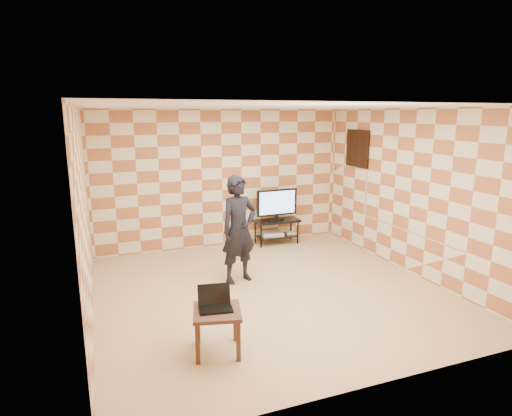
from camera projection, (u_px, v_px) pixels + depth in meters
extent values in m
plane|color=tan|center=(270.00, 290.00, 6.45)|extent=(5.00, 5.00, 0.00)
cube|color=beige|center=(222.00, 179.00, 8.45)|extent=(5.00, 0.02, 2.70)
cube|color=beige|center=(377.00, 255.00, 3.88)|extent=(5.00, 0.02, 2.70)
cube|color=beige|center=(85.00, 217.00, 5.30)|extent=(0.02, 5.00, 2.70)
cube|color=beige|center=(411.00, 192.00, 7.03)|extent=(0.02, 5.00, 2.70)
cube|color=white|center=(271.00, 107.00, 5.87)|extent=(5.00, 5.00, 0.02)
cube|color=black|center=(357.00, 148.00, 8.30)|extent=(0.04, 0.72, 0.72)
cube|color=black|center=(357.00, 148.00, 8.30)|extent=(0.04, 0.03, 0.68)
cube|color=black|center=(357.00, 148.00, 8.30)|extent=(0.04, 0.68, 0.03)
cube|color=black|center=(277.00, 221.00, 8.69)|extent=(0.91, 0.41, 0.04)
cube|color=black|center=(276.00, 236.00, 8.76)|extent=(0.82, 0.37, 0.03)
cylinder|color=black|center=(261.00, 236.00, 8.45)|extent=(0.03, 0.03, 0.50)
cylinder|color=black|center=(255.00, 232.00, 8.75)|extent=(0.03, 0.03, 0.50)
cylinder|color=black|center=(298.00, 232.00, 8.73)|extent=(0.03, 0.03, 0.50)
cylinder|color=black|center=(291.00, 228.00, 9.03)|extent=(0.03, 0.03, 0.50)
cube|color=black|center=(277.00, 219.00, 8.68)|extent=(0.26, 0.17, 0.03)
cube|color=black|center=(277.00, 217.00, 8.67)|extent=(0.07, 0.05, 0.07)
cube|color=black|center=(277.00, 202.00, 8.61)|extent=(0.87, 0.09, 0.53)
cube|color=#7FAAF3|center=(277.00, 203.00, 8.58)|extent=(0.78, 0.04, 0.46)
cube|color=silver|center=(272.00, 234.00, 8.75)|extent=(0.47, 0.37, 0.07)
cube|color=silver|center=(291.00, 233.00, 8.86)|extent=(0.22, 0.18, 0.04)
cube|color=#381F16|center=(217.00, 312.00, 4.68)|extent=(0.62, 0.62, 0.04)
cube|color=#381F16|center=(198.00, 344.00, 4.50)|extent=(0.06, 0.06, 0.46)
cube|color=#381F16|center=(198.00, 325.00, 4.92)|extent=(0.06, 0.06, 0.46)
cube|color=#381F16|center=(238.00, 341.00, 4.55)|extent=(0.06, 0.06, 0.46)
cube|color=#381F16|center=(235.00, 322.00, 4.97)|extent=(0.06, 0.06, 0.46)
cube|color=black|center=(216.00, 309.00, 4.70)|extent=(0.40, 0.31, 0.02)
cube|color=black|center=(214.00, 294.00, 4.79)|extent=(0.37, 0.11, 0.23)
imported|color=black|center=(239.00, 229.00, 6.65)|extent=(0.70, 0.55, 1.69)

